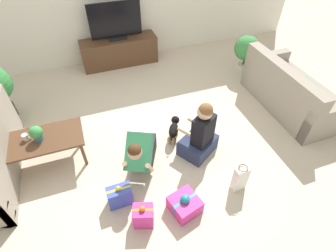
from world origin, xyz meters
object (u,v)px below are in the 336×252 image
coffee_table (43,141)px  tabletop_plant (36,133)px  person_kneeling (141,152)px  tv (116,23)px  tv_console (120,51)px  dog (174,128)px  gift_box_b (120,196)px  sofa_right (291,92)px  gift_box_a (143,216)px  gift_bag_a (240,178)px  person_sitting (200,135)px  gift_box_c (185,205)px  potted_plant_corner_right (246,50)px  mug (26,137)px

coffee_table → tabletop_plant: bearing=-172.5°
person_kneeling → tv: bearing=109.4°
tv_console → dog: size_ratio=3.60×
gift_box_b → sofa_right: bearing=15.8°
gift_box_a → coffee_table: bearing=126.9°
tv → gift_box_a: size_ratio=3.08×
gift_box_a → dog: bearing=55.3°
gift_bag_a → tabletop_plant: (-2.33, 1.29, 0.38)m
sofa_right → tv_console: sofa_right is taller
gift_box_b → tv_console: bearing=77.8°
dog → tabletop_plant: size_ratio=1.96×
coffee_table → gift_box_b: coffee_table is taller
gift_bag_a → tabletop_plant: 2.69m
person_sitting → gift_box_c: (-0.56, -0.81, -0.23)m
gift_box_a → potted_plant_corner_right: bearing=41.4°
person_kneeling → mug: 1.53m
coffee_table → tabletop_plant: size_ratio=4.76×
potted_plant_corner_right → gift_box_c: (-2.33, -2.52, -0.40)m
sofa_right → dog: size_ratio=4.13×
tv → person_kneeling: size_ratio=1.26×
tv_console → tabletop_plant: 2.85m
tv_console → mug: size_ratio=13.12×
person_kneeling → tabletop_plant: 1.38m
tv → potted_plant_corner_right: bearing=-27.2°
gift_box_c → mug: size_ratio=3.38×
sofa_right → gift_box_b: size_ratio=5.33×
potted_plant_corner_right → dog: 2.43m
gift_box_a → tv_console: bearing=81.9°
dog → gift_bag_a: bearing=141.3°
gift_box_b → potted_plant_corner_right: bearing=35.3°
sofa_right → gift_box_a: sofa_right is taller
sofa_right → coffee_table: bearing=88.7°
dog → tv_console: bearing=-54.0°
gift_box_c → mug: 2.24m
tv_console → gift_bag_a: size_ratio=3.75×
person_sitting → dog: size_ratio=2.10×
sofa_right → person_sitting: size_ratio=1.97×
sofa_right → gift_box_b: 3.32m
sofa_right → gift_box_a: bearing=112.7°
gift_bag_a → tv_console: bearing=101.9°
tv → gift_box_b: 3.51m
coffee_table → potted_plant_corner_right: potted_plant_corner_right is taller
tv_console → gift_box_c: bearing=-90.2°
gift_box_c → tabletop_plant: size_ratio=1.82×
coffee_table → gift_box_a: (1.01, -1.34, -0.27)m
gift_box_a → gift_bag_a: gift_bag_a is taller
gift_box_b → gift_box_c: gift_box_b is taller
gift_box_a → gift_box_b: gift_box_b is taller
sofa_right → potted_plant_corner_right: size_ratio=2.33×
person_kneeling → tabletop_plant: (-1.24, 0.55, 0.25)m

